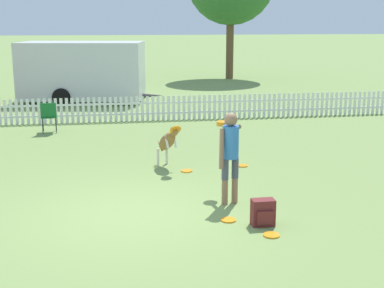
{
  "coord_description": "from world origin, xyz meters",
  "views": [
    {
      "loc": [
        -0.43,
        -8.41,
        3.11
      ],
      "look_at": [
        1.23,
        1.63,
        0.77
      ],
      "focal_mm": 50.0,
      "sensor_mm": 36.0,
      "label": 1
    }
  ],
  "objects_px": {
    "backpack_on_grass": "(263,213)",
    "equipment_trailer": "(83,70)",
    "frisbee_midfield": "(272,235)",
    "frisbee_near_handler": "(228,220)",
    "folding_chair_center": "(49,115)",
    "frisbee_far_scatter": "(242,166)",
    "frisbee_near_dog": "(187,171)",
    "leaping_dog": "(168,141)",
    "handler_person": "(230,147)"
  },
  "relations": [
    {
      "from": "backpack_on_grass",
      "to": "equipment_trailer",
      "type": "relative_size",
      "value": 0.07
    },
    {
      "from": "frisbee_midfield",
      "to": "frisbee_near_handler",
      "type": "bearing_deg",
      "value": 124.49
    },
    {
      "from": "frisbee_near_handler",
      "to": "folding_chair_center",
      "type": "height_order",
      "value": "folding_chair_center"
    },
    {
      "from": "frisbee_far_scatter",
      "to": "folding_chair_center",
      "type": "height_order",
      "value": "folding_chair_center"
    },
    {
      "from": "frisbee_far_scatter",
      "to": "frisbee_near_dog",
      "type": "bearing_deg",
      "value": -170.37
    },
    {
      "from": "leaping_dog",
      "to": "frisbee_near_dog",
      "type": "xyz_separation_m",
      "value": [
        0.36,
        -0.36,
        -0.59
      ]
    },
    {
      "from": "backpack_on_grass",
      "to": "folding_chair_center",
      "type": "bearing_deg",
      "value": 116.69
    },
    {
      "from": "folding_chair_center",
      "to": "frisbee_near_handler",
      "type": "bearing_deg",
      "value": 111.24
    },
    {
      "from": "frisbee_near_handler",
      "to": "frisbee_midfield",
      "type": "bearing_deg",
      "value": -55.51
    },
    {
      "from": "handler_person",
      "to": "frisbee_far_scatter",
      "type": "height_order",
      "value": "handler_person"
    },
    {
      "from": "frisbee_midfield",
      "to": "folding_chair_center",
      "type": "bearing_deg",
      "value": 115.51
    },
    {
      "from": "frisbee_midfield",
      "to": "handler_person",
      "type": "bearing_deg",
      "value": 100.22
    },
    {
      "from": "leaping_dog",
      "to": "frisbee_far_scatter",
      "type": "distance_m",
      "value": 1.74
    },
    {
      "from": "handler_person",
      "to": "backpack_on_grass",
      "type": "height_order",
      "value": "handler_person"
    },
    {
      "from": "frisbee_far_scatter",
      "to": "backpack_on_grass",
      "type": "bearing_deg",
      "value": -99.51
    },
    {
      "from": "frisbee_far_scatter",
      "to": "frisbee_midfield",
      "type": "bearing_deg",
      "value": -98.37
    },
    {
      "from": "handler_person",
      "to": "leaping_dog",
      "type": "height_order",
      "value": "handler_person"
    },
    {
      "from": "folding_chair_center",
      "to": "frisbee_far_scatter",
      "type": "bearing_deg",
      "value": 132.43
    },
    {
      "from": "frisbee_near_handler",
      "to": "backpack_on_grass",
      "type": "xyz_separation_m",
      "value": [
        0.48,
        -0.28,
        0.2
      ]
    },
    {
      "from": "backpack_on_grass",
      "to": "handler_person",
      "type": "bearing_deg",
      "value": 103.72
    },
    {
      "from": "backpack_on_grass",
      "to": "equipment_trailer",
      "type": "xyz_separation_m",
      "value": [
        -3.16,
        13.88,
        1.03
      ]
    },
    {
      "from": "frisbee_near_dog",
      "to": "folding_chair_center",
      "type": "height_order",
      "value": "folding_chair_center"
    },
    {
      "from": "frisbee_near_handler",
      "to": "frisbee_midfield",
      "type": "distance_m",
      "value": 0.86
    },
    {
      "from": "handler_person",
      "to": "equipment_trailer",
      "type": "relative_size",
      "value": 0.29
    },
    {
      "from": "handler_person",
      "to": "frisbee_near_dog",
      "type": "distance_m",
      "value": 2.36
    },
    {
      "from": "leaping_dog",
      "to": "folding_chair_center",
      "type": "relative_size",
      "value": 1.23
    },
    {
      "from": "frisbee_near_dog",
      "to": "equipment_trailer",
      "type": "bearing_deg",
      "value": 103.01
    },
    {
      "from": "backpack_on_grass",
      "to": "folding_chair_center",
      "type": "distance_m",
      "value": 8.78
    },
    {
      "from": "leaping_dog",
      "to": "frisbee_near_handler",
      "type": "xyz_separation_m",
      "value": [
        0.57,
        -3.31,
        -0.59
      ]
    },
    {
      "from": "leaping_dog",
      "to": "frisbee_midfield",
      "type": "height_order",
      "value": "leaping_dog"
    },
    {
      "from": "frisbee_near_dog",
      "to": "frisbee_midfield",
      "type": "distance_m",
      "value": 3.73
    },
    {
      "from": "handler_person",
      "to": "folding_chair_center",
      "type": "xyz_separation_m",
      "value": [
        -3.67,
        6.71,
        -0.48
      ]
    },
    {
      "from": "backpack_on_grass",
      "to": "frisbee_far_scatter",
      "type": "bearing_deg",
      "value": 80.49
    },
    {
      "from": "handler_person",
      "to": "leaping_dog",
      "type": "xyz_separation_m",
      "value": [
        -0.78,
        2.46,
        -0.41
      ]
    },
    {
      "from": "handler_person",
      "to": "frisbee_near_handler",
      "type": "xyz_separation_m",
      "value": [
        -0.21,
        -0.85,
        -0.99
      ]
    },
    {
      "from": "folding_chair_center",
      "to": "equipment_trailer",
      "type": "relative_size",
      "value": 0.16
    },
    {
      "from": "frisbee_far_scatter",
      "to": "equipment_trailer",
      "type": "relative_size",
      "value": 0.04
    },
    {
      "from": "handler_person",
      "to": "folding_chair_center",
      "type": "bearing_deg",
      "value": 101.33
    },
    {
      "from": "backpack_on_grass",
      "to": "equipment_trailer",
      "type": "distance_m",
      "value": 14.28
    },
    {
      "from": "frisbee_midfield",
      "to": "frisbee_far_scatter",
      "type": "distance_m",
      "value": 3.92
    },
    {
      "from": "frisbee_near_handler",
      "to": "frisbee_midfield",
      "type": "height_order",
      "value": "same"
    },
    {
      "from": "frisbee_midfield",
      "to": "folding_chair_center",
      "type": "xyz_separation_m",
      "value": [
        -3.95,
        8.28,
        0.52
      ]
    },
    {
      "from": "backpack_on_grass",
      "to": "leaping_dog",
      "type": "bearing_deg",
      "value": 106.38
    },
    {
      "from": "frisbee_midfield",
      "to": "frisbee_far_scatter",
      "type": "bearing_deg",
      "value": 81.63
    },
    {
      "from": "leaping_dog",
      "to": "equipment_trailer",
      "type": "relative_size",
      "value": 0.19
    },
    {
      "from": "frisbee_near_handler",
      "to": "frisbee_far_scatter",
      "type": "distance_m",
      "value": 3.34
    },
    {
      "from": "folding_chair_center",
      "to": "frisbee_near_dog",
      "type": "bearing_deg",
      "value": 121.75
    },
    {
      "from": "frisbee_far_scatter",
      "to": "backpack_on_grass",
      "type": "distance_m",
      "value": 3.49
    },
    {
      "from": "leaping_dog",
      "to": "frisbee_near_dog",
      "type": "height_order",
      "value": "leaping_dog"
    },
    {
      "from": "leaping_dog",
      "to": "frisbee_far_scatter",
      "type": "relative_size",
      "value": 4.45
    }
  ]
}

